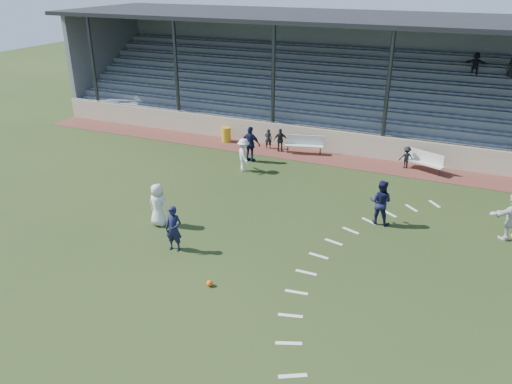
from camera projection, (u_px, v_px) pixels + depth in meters
ground at (227, 254)px, 17.03m from camera, size 90.00×90.00×0.00m
cinder_track at (318, 157)px, 25.81m from camera, size 34.00×2.00×0.02m
retaining_wall at (324, 140)px, 26.45m from camera, size 34.00×0.18×1.20m
bench_left at (305, 143)px, 26.11m from camera, size 2.04×0.95×0.95m
bench_right at (424, 159)px, 23.82m from camera, size 2.00×1.20×0.95m
trash_bin at (226, 134)px, 27.94m from camera, size 0.51×0.51×0.81m
football at (210, 283)px, 15.28m from camera, size 0.20×0.20×0.20m
player_white_lead at (158, 205)px, 18.65m from camera, size 0.84×0.57×1.66m
player_navy_lead at (174, 229)px, 16.98m from camera, size 0.64×0.46×1.63m
player_navy_mid at (380, 202)px, 18.77m from camera, size 0.90×0.73×1.76m
player_white_wing at (244, 155)px, 23.77m from camera, size 1.11×1.18×1.60m
player_navy_wing at (251, 144)px, 24.90m from camera, size 1.09×0.52×1.81m
sub_left_near at (268, 139)px, 26.83m from camera, size 0.45×0.35×1.08m
sub_left_far at (280, 140)px, 26.34m from camera, size 0.78×0.57×1.24m
sub_right at (406, 157)px, 24.17m from camera, size 0.80×0.64×1.09m
grandstand at (348, 92)px, 29.73m from camera, size 34.60×9.00×6.61m
penalty_arc at (345, 282)px, 15.52m from camera, size 3.89×14.63×0.01m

